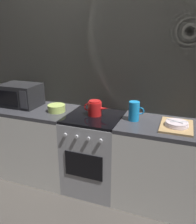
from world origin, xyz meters
name	(u,v)px	position (x,y,z in m)	size (l,w,h in m)	color
ground_plane	(94,185)	(0.00, 0.00, 0.00)	(8.00, 8.00, 0.00)	#47423D
back_wall	(104,83)	(0.00, 0.32, 1.20)	(3.60, 0.05, 2.40)	#B2AD9E
counter_left	(29,140)	(-0.90, 0.00, 0.45)	(1.20, 0.60, 0.90)	silver
stove_unit	(94,152)	(0.00, 0.00, 0.45)	(0.60, 0.63, 0.90)	#9E9EA3
counter_right	(176,168)	(0.90, 0.00, 0.45)	(1.20, 0.60, 0.90)	silver
microwave	(21,95)	(-0.97, 0.03, 1.04)	(0.46, 0.35, 0.27)	black
kettle	(95,108)	(0.00, 0.02, 0.98)	(0.28, 0.15, 0.17)	red
mixing_bowl	(56,108)	(-0.46, -0.01, 0.94)	(0.20, 0.20, 0.08)	#B7D166
pitcher	(134,111)	(0.43, 0.02, 1.00)	(0.16, 0.11, 0.20)	#198CD8
dish_pile	(177,125)	(0.86, -0.02, 0.92)	(0.30, 0.40, 0.07)	tan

